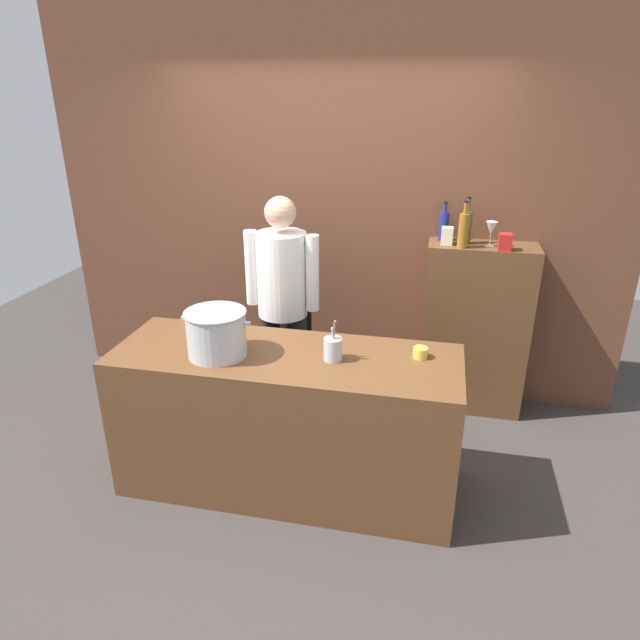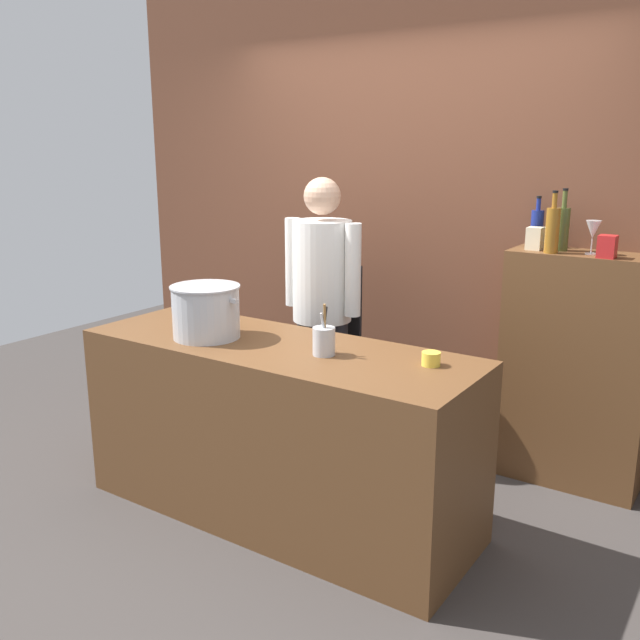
% 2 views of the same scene
% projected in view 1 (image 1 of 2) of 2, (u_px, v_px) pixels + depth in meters
% --- Properties ---
extents(ground_plane, '(8.00, 8.00, 0.00)m').
position_uv_depth(ground_plane, '(288.00, 481.00, 3.55)').
color(ground_plane, '#383330').
extents(brick_back_panel, '(4.40, 0.10, 3.00)m').
position_uv_depth(brick_back_panel, '(333.00, 202.00, 4.23)').
color(brick_back_panel, brown).
rests_on(brick_back_panel, ground_plane).
extents(prep_counter, '(2.00, 0.70, 0.90)m').
position_uv_depth(prep_counter, '(287.00, 421.00, 3.38)').
color(prep_counter, brown).
rests_on(prep_counter, ground_plane).
extents(bar_cabinet, '(0.76, 0.32, 1.29)m').
position_uv_depth(bar_cabinet, '(474.00, 329.00, 4.16)').
color(bar_cabinet, brown).
rests_on(bar_cabinet, ground_plane).
extents(chef, '(0.53, 0.37, 1.66)m').
position_uv_depth(chef, '(283.00, 297.00, 3.87)').
color(chef, black).
rests_on(chef, ground_plane).
extents(stockpot_large, '(0.41, 0.35, 0.26)m').
position_uv_depth(stockpot_large, '(216.00, 333.00, 3.14)').
color(stockpot_large, '#B7BABF').
rests_on(stockpot_large, prep_counter).
extents(utensil_crock, '(0.10, 0.10, 0.25)m').
position_uv_depth(utensil_crock, '(333.00, 349.00, 3.11)').
color(utensil_crock, '#B7BABF').
rests_on(utensil_crock, prep_counter).
extents(butter_jar, '(0.08, 0.08, 0.06)m').
position_uv_depth(butter_jar, '(420.00, 353.00, 3.15)').
color(butter_jar, yellow).
rests_on(butter_jar, prep_counter).
extents(wine_bottle_amber, '(0.07, 0.07, 0.32)m').
position_uv_depth(wine_bottle_amber, '(464.00, 230.00, 3.80)').
color(wine_bottle_amber, '#8C5919').
rests_on(wine_bottle_amber, bar_cabinet).
extents(wine_bottle_cobalt, '(0.07, 0.07, 0.28)m').
position_uv_depth(wine_bottle_cobalt, '(444.00, 225.00, 3.99)').
color(wine_bottle_cobalt, navy).
rests_on(wine_bottle_cobalt, bar_cabinet).
extents(wine_bottle_olive, '(0.07, 0.07, 0.33)m').
position_uv_depth(wine_bottle_olive, '(466.00, 226.00, 3.89)').
color(wine_bottle_olive, '#475123').
rests_on(wine_bottle_olive, bar_cabinet).
extents(wine_glass_short, '(0.08, 0.08, 0.17)m').
position_uv_depth(wine_glass_short, '(491.00, 229.00, 3.83)').
color(wine_glass_short, silver).
rests_on(wine_glass_short, bar_cabinet).
extents(spice_tin_cream, '(0.08, 0.08, 0.12)m').
position_uv_depth(spice_tin_cream, '(447.00, 236.00, 3.90)').
color(spice_tin_cream, beige).
rests_on(spice_tin_cream, bar_cabinet).
extents(spice_tin_red, '(0.08, 0.08, 0.11)m').
position_uv_depth(spice_tin_red, '(505.00, 242.00, 3.76)').
color(spice_tin_red, red).
rests_on(spice_tin_red, bar_cabinet).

